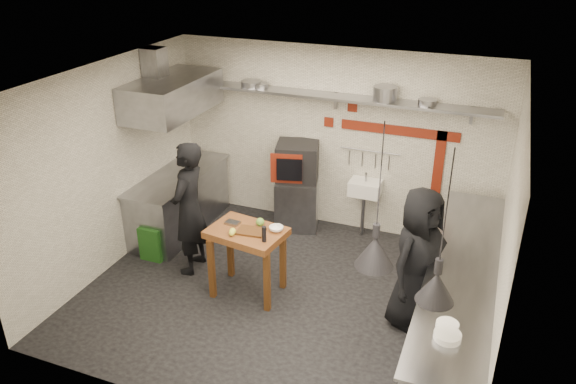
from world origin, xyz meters
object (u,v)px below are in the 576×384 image
(chef_left, at_px, (189,209))
(combi_oven, at_px, (297,162))
(oven_stand, at_px, (297,203))
(green_bin, at_px, (155,241))
(prep_table, at_px, (248,261))
(chef_right, at_px, (417,259))

(chef_left, bearing_deg, combi_oven, 147.53)
(combi_oven, bearing_deg, oven_stand, -93.77)
(oven_stand, relative_size, green_bin, 1.60)
(oven_stand, bearing_deg, prep_table, -103.38)
(chef_left, relative_size, chef_right, 1.06)
(combi_oven, distance_m, green_bin, 2.40)
(chef_left, bearing_deg, chef_right, 84.47)
(prep_table, bearing_deg, combi_oven, 99.47)
(prep_table, bearing_deg, chef_right, 12.62)
(chef_right, bearing_deg, prep_table, 118.92)
(green_bin, xyz_separation_m, prep_table, (1.61, -0.31, 0.21))
(green_bin, height_order, chef_left, chef_left)
(prep_table, xyz_separation_m, chef_left, (-0.95, 0.23, 0.47))
(green_bin, distance_m, chef_right, 3.74)
(oven_stand, relative_size, chef_left, 0.43)
(combi_oven, bearing_deg, chef_right, -54.24)
(oven_stand, xyz_separation_m, chef_left, (-0.91, -1.66, 0.53))
(chef_left, xyz_separation_m, chef_right, (3.02, -0.07, -0.05))
(combi_oven, relative_size, green_bin, 1.23)
(combi_oven, relative_size, chef_right, 0.35)
(green_bin, distance_m, prep_table, 1.65)
(chef_right, bearing_deg, oven_stand, 75.07)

